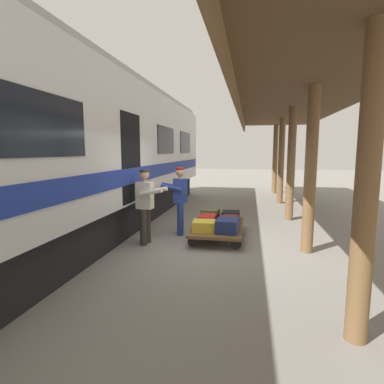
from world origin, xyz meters
name	(u,v)px	position (x,y,z in m)	size (l,w,h in m)	color
ground_plane	(209,246)	(0.00, 0.00, 0.00)	(60.00, 60.00, 0.00)	gray
platform_canopy	(311,92)	(-2.01, 0.00, 3.26)	(3.20, 19.28, 3.56)	brown
train_car	(71,153)	(3.28, 0.00, 2.06)	(3.02, 16.69, 4.00)	silver
luggage_cart	(218,227)	(-0.12, -0.76, 0.26)	(1.19, 2.15, 0.30)	brown
suitcase_black_hardshell	(231,216)	(-0.39, -1.35, 0.42)	(0.44, 0.48, 0.24)	black
suitcase_olive_duffel	(211,214)	(0.15, -1.35, 0.44)	(0.42, 0.47, 0.28)	brown
suitcase_maroon_trunk	(229,221)	(-0.39, -0.76, 0.42)	(0.37, 0.51, 0.24)	maroon
suitcase_navy_fabric	(228,226)	(-0.39, -0.16, 0.45)	(0.47, 0.60, 0.30)	navy
suitcase_yellow_case	(204,226)	(0.15, -0.16, 0.42)	(0.50, 0.48, 0.23)	gold
suitcase_red_plastic	(207,220)	(0.15, -0.76, 0.42)	(0.39, 0.60, 0.24)	#AD231E
porter_in_overalls	(179,198)	(0.88, -0.86, 0.93)	(0.72, 0.52, 1.70)	navy
porter_by_door	(146,204)	(1.44, 0.09, 0.93)	(0.69, 0.47, 1.70)	#332D28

